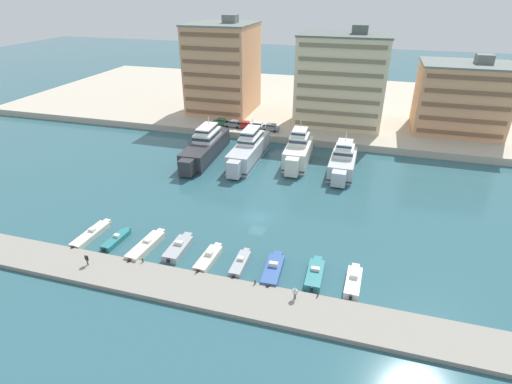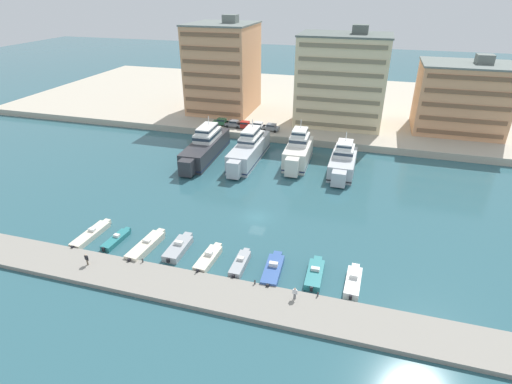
# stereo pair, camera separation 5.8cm
# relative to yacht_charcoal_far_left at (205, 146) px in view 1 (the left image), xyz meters

# --- Properties ---
(ground_plane) EXTENTS (400.00, 400.00, 0.00)m
(ground_plane) POSITION_rel_yacht_charcoal_far_left_xyz_m (17.73, -21.29, -2.44)
(ground_plane) COLOR #2D5B66
(quay_promenade) EXTENTS (180.00, 70.00, 1.63)m
(quay_promenade) POSITION_rel_yacht_charcoal_far_left_xyz_m (17.73, 47.65, -1.62)
(quay_promenade) COLOR #BCB29E
(quay_promenade) RESTS_ON ground
(pier_dock) EXTENTS (120.00, 5.93, 0.61)m
(pier_dock) POSITION_rel_yacht_charcoal_far_left_xyz_m (17.73, -40.24, -2.13)
(pier_dock) COLOR gray
(pier_dock) RESTS_ON ground
(yacht_charcoal_far_left) EXTENTS (5.51, 21.79, 8.34)m
(yacht_charcoal_far_left) POSITION_rel_yacht_charcoal_far_left_xyz_m (0.00, 0.00, 0.00)
(yacht_charcoal_far_left) COLOR #333338
(yacht_charcoal_far_left) RESTS_ON ground
(yacht_silver_left) EXTENTS (4.68, 20.36, 8.35)m
(yacht_silver_left) POSITION_rel_yacht_charcoal_far_left_xyz_m (9.55, 0.83, 0.02)
(yacht_silver_left) COLOR silver
(yacht_silver_left) RESTS_ON ground
(yacht_ivory_mid_left) EXTENTS (4.92, 15.19, 8.96)m
(yacht_ivory_mid_left) POSITION_rel_yacht_charcoal_far_left_xyz_m (19.86, 2.10, 0.24)
(yacht_ivory_mid_left) COLOR silver
(yacht_ivory_mid_left) RESTS_ON ground
(yacht_silver_center_left) EXTENTS (4.92, 15.35, 7.79)m
(yacht_silver_center_left) POSITION_rel_yacht_charcoal_far_left_xyz_m (29.21, 0.50, -0.25)
(yacht_silver_center_left) COLOR silver
(yacht_silver_center_left) RESTS_ON ground
(motorboat_cream_far_left) EXTENTS (2.19, 8.08, 1.23)m
(motorboat_cream_far_left) POSITION_rel_yacht_charcoal_far_left_xyz_m (-4.57, -33.50, -2.01)
(motorboat_cream_far_left) COLOR beige
(motorboat_cream_far_left) RESTS_ON ground
(motorboat_teal_left) EXTENTS (1.83, 6.03, 1.10)m
(motorboat_teal_left) POSITION_rel_yacht_charcoal_far_left_xyz_m (-0.25, -33.57, -2.05)
(motorboat_teal_left) COLOR teal
(motorboat_teal_left) RESTS_ON ground
(motorboat_cream_mid_left) EXTENTS (2.59, 8.15, 1.41)m
(motorboat_cream_mid_left) POSITION_rel_yacht_charcoal_far_left_xyz_m (4.95, -33.99, -1.90)
(motorboat_cream_mid_left) COLOR beige
(motorboat_cream_mid_left) RESTS_ON ground
(motorboat_grey_center_left) EXTENTS (2.21, 6.87, 1.46)m
(motorboat_grey_center_left) POSITION_rel_yacht_charcoal_far_left_xyz_m (9.55, -33.07, -1.93)
(motorboat_grey_center_left) COLOR #9EA3A8
(motorboat_grey_center_left) RESTS_ON ground
(motorboat_cream_center) EXTENTS (2.18, 6.69, 1.42)m
(motorboat_cream_center) POSITION_rel_yacht_charcoal_far_left_xyz_m (14.52, -34.13, -1.96)
(motorboat_cream_center) COLOR beige
(motorboat_cream_center) RESTS_ON ground
(motorboat_grey_center_right) EXTENTS (1.56, 6.15, 1.42)m
(motorboat_grey_center_right) POSITION_rel_yacht_charcoal_far_left_xyz_m (19.07, -34.13, -1.91)
(motorboat_grey_center_right) COLOR #9EA3A8
(motorboat_grey_center_right) RESTS_ON ground
(motorboat_blue_mid_right) EXTENTS (2.40, 7.32, 1.48)m
(motorboat_blue_mid_right) POSITION_rel_yacht_charcoal_far_left_xyz_m (23.55, -34.08, -1.96)
(motorboat_blue_mid_right) COLOR #33569E
(motorboat_blue_mid_right) RESTS_ON ground
(motorboat_teal_right) EXTENTS (2.09, 6.77, 1.23)m
(motorboat_teal_right) POSITION_rel_yacht_charcoal_far_left_xyz_m (28.91, -33.28, -2.00)
(motorboat_teal_right) COLOR teal
(motorboat_teal_right) RESTS_ON ground
(motorboat_white_far_right) EXTENTS (2.00, 6.62, 1.49)m
(motorboat_white_far_right) POSITION_rel_yacht_charcoal_far_left_xyz_m (33.78, -33.59, -1.93)
(motorboat_white_far_right) COLOR white
(motorboat_white_far_right) RESTS_ON ground
(car_green_far_left) EXTENTS (4.13, 1.98, 1.80)m
(car_green_far_left) POSITION_rel_yacht_charcoal_far_left_xyz_m (-2.62, 16.73, 0.17)
(car_green_far_left) COLOR #2D6642
(car_green_far_left) RESTS_ON quay_promenade
(car_grey_left) EXTENTS (4.16, 2.04, 1.80)m
(car_grey_left) POSITION_rel_yacht_charcoal_far_left_xyz_m (0.82, 16.18, 0.17)
(car_grey_left) COLOR slate
(car_grey_left) RESTS_ON quay_promenade
(car_red_mid_left) EXTENTS (4.17, 2.06, 1.80)m
(car_red_mid_left) POSITION_rel_yacht_charcoal_far_left_xyz_m (3.72, 16.11, 0.17)
(car_red_mid_left) COLOR red
(car_red_mid_left) RESTS_ON quay_promenade
(car_white_center_left) EXTENTS (4.17, 2.07, 1.80)m
(car_white_center_left) POSITION_rel_yacht_charcoal_far_left_xyz_m (7.04, 16.44, 0.17)
(car_white_center_left) COLOR white
(car_white_center_left) RESTS_ON quay_promenade
(car_grey_center) EXTENTS (4.24, 2.22, 1.80)m
(car_grey_center) POSITION_rel_yacht_charcoal_far_left_xyz_m (10.49, 16.08, 0.17)
(car_grey_center) COLOR slate
(car_grey_center) RESTS_ON quay_promenade
(apartment_block_far_left) EXTENTS (16.86, 17.80, 24.93)m
(apartment_block_far_left) POSITION_rel_yacht_charcoal_far_left_xyz_m (-6.67, 30.19, 10.71)
(apartment_block_far_left) COLOR tan
(apartment_block_far_left) RESTS_ON quay_promenade
(apartment_block_left) EXTENTS (21.42, 14.21, 23.61)m
(apartment_block_left) POSITION_rel_yacht_charcoal_far_left_xyz_m (25.45, 26.95, 10.05)
(apartment_block_left) COLOR beige
(apartment_block_left) RESTS_ON quay_promenade
(apartment_block_mid_left) EXTENTS (20.21, 14.39, 17.98)m
(apartment_block_mid_left) POSITION_rel_yacht_charcoal_far_left_xyz_m (53.35, 28.91, 7.24)
(apartment_block_mid_left) COLOR tan
(apartment_block_mid_left) RESTS_ON quay_promenade
(pedestrian_near_edge) EXTENTS (0.64, 0.32, 1.68)m
(pedestrian_near_edge) POSITION_rel_yacht_charcoal_far_left_xyz_m (-0.23, -40.02, -0.83)
(pedestrian_near_edge) COLOR #7A6B56
(pedestrian_near_edge) RESTS_ON pier_dock
(pedestrian_mid_deck) EXTENTS (0.62, 0.27, 1.61)m
(pedestrian_mid_deck) POSITION_rel_yacht_charcoal_far_left_xyz_m (27.33, -38.73, -0.87)
(pedestrian_mid_deck) COLOR #4C515B
(pedestrian_mid_deck) RESTS_ON pier_dock
(bollard_west) EXTENTS (0.20, 0.20, 0.61)m
(bollard_west) POSITION_rel_yacht_charcoal_far_left_xyz_m (6.48, -37.53, -1.50)
(bollard_west) COLOR #2D2D33
(bollard_west) RESTS_ON pier_dock
(bollard_west_mid) EXTENTS (0.20, 0.20, 0.61)m
(bollard_west_mid) POSITION_rel_yacht_charcoal_far_left_xyz_m (14.28, -37.53, -1.50)
(bollard_west_mid) COLOR #2D2D33
(bollard_west_mid) RESTS_ON pier_dock
(bollard_east_mid) EXTENTS (0.20, 0.20, 0.61)m
(bollard_east_mid) POSITION_rel_yacht_charcoal_far_left_xyz_m (22.09, -37.53, -1.50)
(bollard_east_mid) COLOR #2D2D33
(bollard_east_mid) RESTS_ON pier_dock
(bollard_east) EXTENTS (0.20, 0.20, 0.61)m
(bollard_east) POSITION_rel_yacht_charcoal_far_left_xyz_m (29.89, -37.53, -1.50)
(bollard_east) COLOR #2D2D33
(bollard_east) RESTS_ON pier_dock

